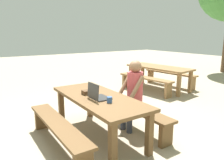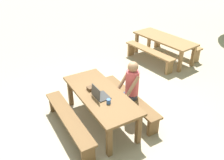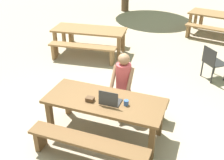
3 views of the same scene
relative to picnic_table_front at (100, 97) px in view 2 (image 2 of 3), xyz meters
The scene contains 11 objects.
ground_plane 0.61m from the picnic_table_front, ahead, with size 30.00×30.00×0.00m, color tan.
picnic_table_front is the anchor object (origin of this frame).
bench_near 0.76m from the picnic_table_front, 90.00° to the right, with size 1.92×0.30×0.42m.
bench_far 0.76m from the picnic_table_front, 90.00° to the left, with size 1.92×0.30×0.42m.
laptop 0.22m from the picnic_table_front, 32.74° to the right, with size 0.33×0.27×0.26m.
small_pouch 0.27m from the picnic_table_front, 149.49° to the right, with size 0.13×0.10×0.07m.
coffee_mug 0.41m from the picnic_table_front, ahead, with size 0.08×0.08×0.09m.
person_seated 0.68m from the picnic_table_front, 81.99° to the left, with size 0.39×0.40×1.27m.
picnic_table_rear 3.67m from the picnic_table_front, 118.81° to the left, with size 2.14×1.05×0.71m.
bench_rear_south 3.10m from the picnic_table_front, 123.22° to the left, with size 1.87×0.52×0.46m.
bench_rear_north 4.28m from the picnic_table_front, 115.62° to the left, with size 1.87×0.52×0.46m.
Camera 2 is at (3.52, -1.79, 3.32)m, focal length 38.06 mm.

